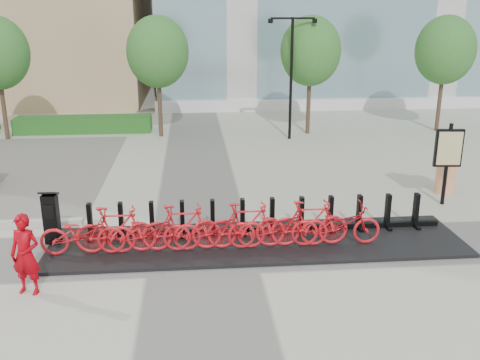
{
  "coord_description": "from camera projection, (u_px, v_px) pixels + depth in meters",
  "views": [
    {
      "loc": [
        -0.16,
        -11.1,
        5.18
      ],
      "look_at": [
        1.0,
        1.5,
        1.2
      ],
      "focal_mm": 40.0,
      "sensor_mm": 36.0,
      "label": 1
    }
  ],
  "objects": [
    {
      "name": "kiosk",
      "position": [
        51.0,
        218.0,
        12.21
      ],
      "size": [
        0.4,
        0.34,
        1.28
      ],
      "rotation": [
        0.0,
        0.0,
        -0.04
      ],
      "color": "black",
      "rests_on": "dock_pad"
    },
    {
      "name": "bike_6",
      "position": [
        278.0,
        226.0,
        12.04
      ],
      "size": [
        1.85,
        0.64,
        0.97
      ],
      "primitive_type": "imported",
      "rotation": [
        0.0,
        0.0,
        1.57
      ],
      "color": "red",
      "rests_on": "dock_pad"
    },
    {
      "name": "bike_1",
      "position": [
        116.0,
        230.0,
        11.71
      ],
      "size": [
        1.79,
        0.51,
        1.08
      ],
      "primitive_type": "imported",
      "rotation": [
        0.0,
        0.0,
        1.57
      ],
      "color": "red",
      "rests_on": "dock_pad"
    },
    {
      "name": "bike_4",
      "position": [
        214.0,
        229.0,
        11.92
      ],
      "size": [
        1.85,
        0.64,
        0.97
      ],
      "primitive_type": "imported",
      "rotation": [
        0.0,
        0.0,
        1.57
      ],
      "color": "red",
      "rests_on": "dock_pad"
    },
    {
      "name": "tree_1",
      "position": [
        158.0,
        52.0,
        22.3
      ],
      "size": [
        2.6,
        2.6,
        5.1
      ],
      "color": "brown",
      "rests_on": "ground"
    },
    {
      "name": "bike_7",
      "position": [
        310.0,
        223.0,
        12.09
      ],
      "size": [
        1.79,
        0.51,
        1.08
      ],
      "primitive_type": "imported",
      "rotation": [
        0.0,
        0.0,
        1.57
      ],
      "color": "red",
      "rests_on": "dock_pad"
    },
    {
      "name": "hedge_b",
      "position": [
        84.0,
        124.0,
        24.11
      ],
      "size": [
        6.0,
        1.2,
        0.7
      ],
      "primitive_type": "cube",
      "color": "#25501D",
      "rests_on": "ground"
    },
    {
      "name": "bike_2",
      "position": [
        149.0,
        231.0,
        11.79
      ],
      "size": [
        1.85,
        0.64,
        0.97
      ],
      "primitive_type": "imported",
      "rotation": [
        0.0,
        0.0,
        1.57
      ],
      "color": "red",
      "rests_on": "dock_pad"
    },
    {
      "name": "ground",
      "position": [
        202.0,
        251.0,
        12.11
      ],
      "size": [
        120.0,
        120.0,
        0.0
      ],
      "primitive_type": "plane",
      "color": "#A6A994"
    },
    {
      "name": "bike_5",
      "position": [
        246.0,
        225.0,
        11.96
      ],
      "size": [
        1.79,
        0.51,
        1.08
      ],
      "primitive_type": "imported",
      "rotation": [
        0.0,
        0.0,
        1.57
      ],
      "color": "red",
      "rests_on": "dock_pad"
    },
    {
      "name": "dock_rail_posts",
      "position": [
        258.0,
        216.0,
        12.81
      ],
      "size": [
        8.02,
        0.5,
        0.85
      ],
      "primitive_type": null,
      "color": "black",
      "rests_on": "dock_pad"
    },
    {
      "name": "construction_barrel",
      "position": [
        446.0,
        175.0,
        15.9
      ],
      "size": [
        0.59,
        0.59,
        1.12
      ],
      "primitive_type": "cylinder",
      "rotation": [
        0.0,
        0.0,
        -0.01
      ],
      "color": "#EE5600",
      "rests_on": "ground"
    },
    {
      "name": "streetlamp",
      "position": [
        291.0,
        64.0,
        21.97
      ],
      "size": [
        2.0,
        0.2,
        5.0
      ],
      "color": "black",
      "rests_on": "ground"
    },
    {
      "name": "bike_0",
      "position": [
        83.0,
        233.0,
        11.66
      ],
      "size": [
        1.85,
        0.64,
        0.97
      ],
      "primitive_type": "imported",
      "rotation": [
        0.0,
        0.0,
        1.57
      ],
      "color": "red",
      "rests_on": "dock_pad"
    },
    {
      "name": "tree_2",
      "position": [
        311.0,
        51.0,
        22.87
      ],
      "size": [
        2.6,
        2.6,
        5.1
      ],
      "color": "brown",
      "rests_on": "ground"
    },
    {
      "name": "bike_3",
      "position": [
        182.0,
        228.0,
        11.84
      ],
      "size": [
        1.79,
        0.51,
        1.08
      ],
      "primitive_type": "imported",
      "rotation": [
        0.0,
        0.0,
        1.57
      ],
      "color": "red",
      "rests_on": "dock_pad"
    },
    {
      "name": "worker_red",
      "position": [
        25.0,
        255.0,
        10.1
      ],
      "size": [
        0.66,
        0.52,
        1.6
      ],
      "primitive_type": "imported",
      "rotation": [
        0.0,
        0.0,
        -0.25
      ],
      "color": "#9B000A",
      "rests_on": "ground"
    },
    {
      "name": "dock_pad",
      "position": [
        257.0,
        242.0,
        12.49
      ],
      "size": [
        9.6,
        2.4,
        0.08
      ],
      "primitive_type": "cube",
      "color": "black",
      "rests_on": "ground"
    },
    {
      "name": "map_sign",
      "position": [
        448.0,
        152.0,
        14.64
      ],
      "size": [
        0.76,
        0.19,
        2.31
      ],
      "rotation": [
        0.0,
        0.0,
        -0.1
      ],
      "color": "black",
      "rests_on": "ground"
    },
    {
      "name": "bike_8",
      "position": [
        340.0,
        224.0,
        12.17
      ],
      "size": [
        1.85,
        0.64,
        0.97
      ],
      "primitive_type": "imported",
      "rotation": [
        0.0,
        0.0,
        1.57
      ],
      "color": "red",
      "rests_on": "dock_pad"
    },
    {
      "name": "tree_3",
      "position": [
        445.0,
        50.0,
        23.39
      ],
      "size": [
        2.6,
        2.6,
        5.1
      ],
      "color": "brown",
      "rests_on": "ground"
    }
  ]
}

